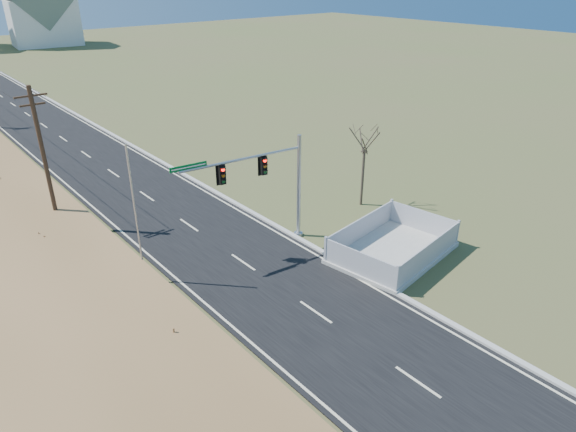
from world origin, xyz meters
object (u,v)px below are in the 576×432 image
object	(u,v)px
fence_enclosure	(392,250)
bare_tree	(365,138)
traffic_signal_mast	(272,181)
open_sign	(418,263)
flagpole	(138,230)

from	to	relation	value
fence_enclosure	bare_tree	world-z (taller)	bare_tree
traffic_signal_mast	open_sign	distance (m)	9.29
flagpole	open_sign	bearing A→B (deg)	-35.20
traffic_signal_mast	fence_enclosure	size ratio (longest dim) A/B	1.04
open_sign	bare_tree	size ratio (longest dim) A/B	0.12
traffic_signal_mast	flagpole	world-z (taller)	flagpole
open_sign	bare_tree	bearing A→B (deg)	97.24
fence_enclosure	open_sign	xyz separation A→B (m)	(-0.12, -1.90, 0.07)
open_sign	fence_enclosure	bearing A→B (deg)	120.01
fence_enclosure	open_sign	distance (m)	1.90
fence_enclosure	flagpole	distance (m)	14.10
bare_tree	traffic_signal_mast	bearing A→B (deg)	-176.79
fence_enclosure	flagpole	world-z (taller)	flagpole
open_sign	flagpole	bearing A→B (deg)	178.46
fence_enclosure	open_sign	world-z (taller)	fence_enclosure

